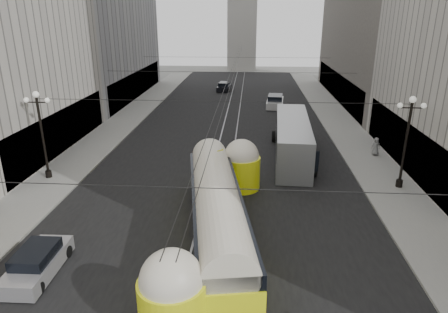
# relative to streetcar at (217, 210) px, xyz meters

# --- Properties ---
(road) EXTENTS (20.00, 85.00, 0.02)m
(road) POSITION_rel_streetcar_xyz_m (-0.50, 21.93, -1.75)
(road) COLOR black
(road) RESTS_ON ground
(sidewalk_left) EXTENTS (4.00, 72.00, 0.15)m
(sidewalk_left) POSITION_rel_streetcar_xyz_m (-12.50, 25.43, -1.68)
(sidewalk_left) COLOR gray
(sidewalk_left) RESTS_ON ground
(sidewalk_right) EXTENTS (4.00, 72.00, 0.15)m
(sidewalk_right) POSITION_rel_streetcar_xyz_m (11.50, 25.43, -1.68)
(sidewalk_right) COLOR gray
(sidewalk_right) RESTS_ON ground
(rail_left) EXTENTS (0.12, 85.00, 0.04)m
(rail_left) POSITION_rel_streetcar_xyz_m (-1.25, 21.93, -1.75)
(rail_left) COLOR gray
(rail_left) RESTS_ON ground
(rail_right) EXTENTS (0.12, 85.00, 0.04)m
(rail_right) POSITION_rel_streetcar_xyz_m (0.25, 21.93, -1.75)
(rail_right) COLOR gray
(rail_right) RESTS_ON ground
(lamppost_left_mid) EXTENTS (1.86, 0.44, 6.37)m
(lamppost_left_mid) POSITION_rel_streetcar_xyz_m (-13.10, 7.43, 1.99)
(lamppost_left_mid) COLOR black
(lamppost_left_mid) RESTS_ON sidewalk_left
(lamppost_right_mid) EXTENTS (1.86, 0.44, 6.37)m
(lamppost_right_mid) POSITION_rel_streetcar_xyz_m (12.10, 7.43, 1.99)
(lamppost_right_mid) COLOR black
(lamppost_right_mid) RESTS_ON sidewalk_right
(catenary) EXTENTS (25.00, 72.00, 0.23)m
(catenary) POSITION_rel_streetcar_xyz_m (-0.38, 20.92, 4.13)
(catenary) COLOR black
(catenary) RESTS_ON ground
(streetcar) EXTENTS (4.80, 16.20, 3.59)m
(streetcar) POSITION_rel_streetcar_xyz_m (0.00, 0.00, 0.00)
(streetcar) COLOR #F3FC15
(streetcar) RESTS_ON ground
(city_bus) EXTENTS (3.33, 12.72, 3.20)m
(city_bus) POSITION_rel_streetcar_xyz_m (5.20, 13.44, -0.00)
(city_bus) COLOR #929496
(city_bus) RESTS_ON ground
(sedan_silver) EXTENTS (1.80, 4.24, 1.33)m
(sedan_silver) POSITION_rel_streetcar_xyz_m (-8.12, -3.64, -1.15)
(sedan_silver) COLOR #97969B
(sedan_silver) RESTS_ON ground
(sedan_white_far) EXTENTS (2.51, 5.16, 1.57)m
(sedan_white_far) POSITION_rel_streetcar_xyz_m (4.80, 32.60, -1.04)
(sedan_white_far) COLOR silver
(sedan_white_far) RESTS_ON ground
(sedan_dark_far) EXTENTS (2.16, 4.40, 1.34)m
(sedan_dark_far) POSITION_rel_streetcar_xyz_m (-2.58, 43.68, -1.15)
(sedan_dark_far) COLOR black
(sedan_dark_far) RESTS_ON ground
(pedestrian_sidewalk_right) EXTENTS (0.78, 0.50, 1.55)m
(pedestrian_sidewalk_right) POSITION_rel_streetcar_xyz_m (12.31, 13.98, -0.83)
(pedestrian_sidewalk_right) COLOR slate
(pedestrian_sidewalk_right) RESTS_ON sidewalk_right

